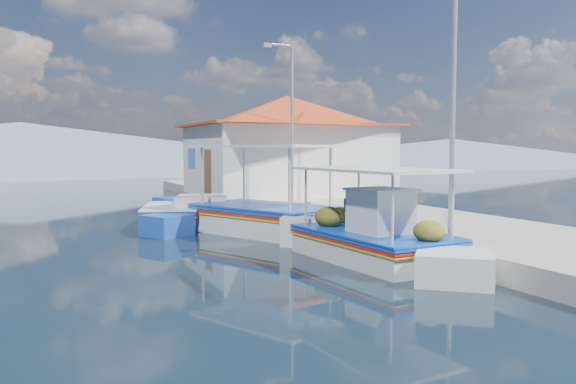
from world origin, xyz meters
name	(u,v)px	position (x,y,z in m)	size (l,w,h in m)	color
ground	(316,294)	(0.00, 0.00, 0.00)	(160.00, 160.00, 0.00)	black
quay	(398,223)	(5.90, 6.00, 0.25)	(5.00, 44.00, 0.50)	#A9A59E
bollards	(351,215)	(3.80, 5.25, 0.65)	(0.20, 17.20, 0.30)	#A5A8AD
main_caique	(371,241)	(2.56, 2.26, 0.45)	(2.41, 7.06, 2.33)	silver
caique_green_canopy	(265,218)	(1.96, 7.24, 0.44)	(4.40, 7.13, 2.94)	silver
caique_blue_hull	(171,218)	(-0.30, 9.87, 0.28)	(2.81, 5.55, 1.03)	#1B45A4
harbor_building	(287,143)	(6.20, 15.00, 2.78)	(10.49, 10.49, 4.40)	white
lamp_post_near	(450,92)	(4.51, 2.00, 3.85)	(1.21, 0.14, 6.00)	#A5A8AD
lamp_post_far	(290,113)	(4.51, 11.00, 3.85)	(1.21, 0.14, 6.00)	#A5A8AD
mountain_ridge	(136,153)	(6.54, 56.00, 2.04)	(171.40, 96.00, 5.50)	slate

